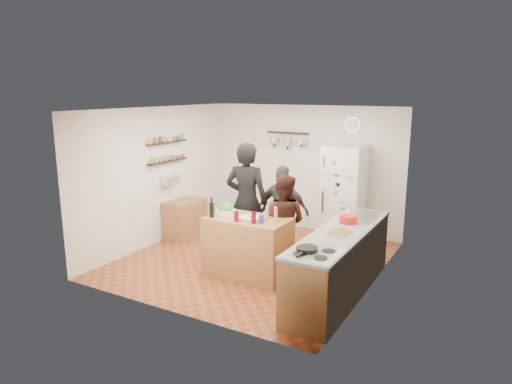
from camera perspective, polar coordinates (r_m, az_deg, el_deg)
The scene contains 26 objects.
room_shell at distance 7.72m, azimuth 1.06°, elevation 1.13°, with size 4.20×4.20×4.20m.
prep_island at distance 7.00m, azimuth -1.05°, elevation -6.85°, with size 1.25×0.72×0.91m, color #995F38.
pizza_board at distance 6.80m, azimuth -0.57°, elevation -3.32°, with size 0.42×0.34×0.02m, color brown.
pizza at distance 6.80m, azimuth -0.57°, elevation -3.17°, with size 0.34×0.34×0.02m, color beige.
salad_bowl at distance 7.11m, azimuth -3.78°, elevation -2.47°, with size 0.31×0.31×0.06m, color white.
wine_bottle at distance 6.92m, azimuth -5.57°, elevation -2.25°, with size 0.07×0.07×0.22m, color black.
wine_glass_near at distance 6.67m, azimuth -2.49°, elevation -3.04°, with size 0.07×0.07×0.16m, color #570721.
wine_glass_far at distance 6.57m, azimuth -0.30°, elevation -3.23°, with size 0.07×0.07×0.17m, color #560716.
pepper_mill at distance 6.67m, azimuth 2.49°, elevation -2.96°, with size 0.06×0.06×0.18m, color #AD8648.
salt_canister at distance 6.60m, azimuth 0.65°, elevation -3.38°, with size 0.07×0.07×0.12m, color #1B3599.
person_left at distance 7.54m, azimuth -1.16°, elevation -1.19°, with size 0.72×0.47×1.98m, color black.
person_center at distance 7.15m, azimuth 3.40°, elevation -3.84°, with size 0.74×0.58×1.53m, color black.
person_back at distance 7.72m, azimuth 3.35°, elevation -2.43°, with size 0.92×0.38×1.57m, color #322F2C.
counter_run at distance 6.46m, azimuth 10.45°, elevation -8.83°, with size 0.63×2.63×0.90m, color #9E7042.
stove_top at distance 5.47m, azimuth 7.31°, elevation -7.63°, with size 0.60×0.62×0.02m, color white.
skillet at distance 5.50m, azimuth 6.38°, elevation -7.10°, with size 0.26×0.26×0.05m, color black.
sink at distance 7.09m, azimuth 12.88°, elevation -3.04°, with size 0.50×0.80×0.03m, color silver.
cutting_board at distance 6.24m, azimuth 10.38°, elevation -5.13°, with size 0.30×0.40×0.02m, color olive.
red_bowl at distance 6.71m, azimuth 11.47°, elevation -3.34°, with size 0.26×0.26×0.11m, color red.
fridge at distance 8.65m, azimuth 10.93°, elevation -0.20°, with size 0.70×0.68×1.80m, color white.
wall_clock at distance 8.78m, azimuth 11.98°, elevation 8.20°, with size 0.30×0.30×0.03m, color silver.
spice_shelf_lower at distance 8.61m, azimuth -10.94°, elevation 3.80°, with size 0.12×1.00×0.03m, color black.
spice_shelf_upper at distance 8.56m, azimuth -11.04°, elevation 6.11°, with size 0.12×1.00×0.03m, color black.
produce_basket at distance 8.65m, azimuth -10.69°, elevation 1.49°, with size 0.18×0.35×0.14m, color silver.
side_table at distance 8.88m, azimuth -8.87°, elevation -3.35°, with size 0.50×0.80×0.73m, color #8F5E3C.
pot_rack at distance 9.20m, azimuth 3.98°, elevation 7.39°, with size 0.90×0.04×0.04m, color black.
Camera 1 is at (3.61, -6.26, 2.80)m, focal length 32.00 mm.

